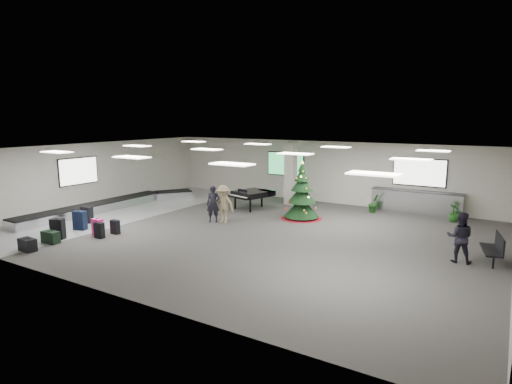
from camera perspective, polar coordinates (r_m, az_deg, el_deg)
The scene contains 21 objects.
ground at distance 16.97m, azimuth -1.00°, elevation -5.19°, with size 18.00×18.00×0.00m, color #3C3A36.
room_envelope at distance 17.28m, azimuth -0.90°, elevation 2.96°, with size 18.02×14.02×3.21m.
baggage_carousel at distance 21.98m, azimuth -18.66°, elevation -1.64°, with size 2.28×9.71×0.43m.
service_counter at distance 21.18m, azimuth 20.57°, elevation -1.26°, with size 4.05×0.65×1.08m.
suitcase_0 at distance 17.37m, azimuth -24.92°, elevation -4.48°, with size 0.56×0.43×0.79m.
suitcase_1 at distance 16.95m, azimuth -20.17°, elevation -4.82°, with size 0.39×0.23×0.60m.
pink_suitcase at distance 17.20m, azimuth -20.36°, elevation -4.46°, with size 0.44×0.26×0.69m.
suitcase_3 at distance 17.33m, azimuth -18.27°, elevation -4.45°, with size 0.37×0.21×0.56m.
navy_suitcase at distance 18.42m, azimuth -22.43°, elevation -3.52°, with size 0.55×0.41×0.78m.
suitcase_5 at distance 17.99m, azimuth -24.58°, elevation -4.26°, with size 0.45×0.36×0.61m.
green_duffel at distance 16.97m, azimuth -25.71°, elevation -5.45°, with size 0.68×0.38×0.45m.
suitcase_8 at distance 19.51m, azimuth -21.60°, elevation -2.84°, with size 0.50×0.33×0.72m.
black_duffel at distance 16.37m, azimuth -28.17°, elevation -6.22°, with size 0.66×0.40×0.44m.
christmas_tree at distance 18.91m, azimuth 6.10°, elevation -0.89°, with size 1.83×1.83×2.61m.
grand_piano at distance 20.84m, azimuth -0.60°, elevation -0.26°, with size 1.81×2.11×1.04m.
bench at distance 15.09m, azimuth 29.25°, elevation -6.44°, with size 0.74×1.49×0.90m.
traveler_a at distance 18.29m, azimuth -5.72°, elevation -1.61°, with size 0.57×0.38×1.57m, color black.
traveler_b at distance 18.13m, azimuth -4.39°, elevation -1.62°, with size 1.04×0.60×1.61m, color #907C59.
traveler_bench at distance 14.62m, azimuth 25.55°, elevation -5.47°, with size 0.77×0.60×1.58m, color black.
potted_plant_left at distance 20.80m, azimuth 15.41°, elevation -1.43°, with size 0.50×0.40×0.91m, color #154215.
potted_plant_right at distance 20.20m, azimuth 24.88°, elevation -2.54°, with size 0.43×0.43×0.77m, color #154215.
Camera 1 is at (8.79, -13.82, 4.44)m, focal length 30.00 mm.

